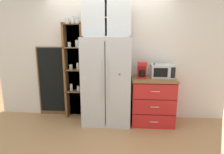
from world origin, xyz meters
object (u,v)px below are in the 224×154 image
object	(u,v)px
mug_cream	(154,75)
bottle_cobalt	(154,71)
refrigerator	(107,81)
chalkboard_menu	(52,81)
microwave	(162,71)
coffee_maker	(142,70)
mug_charcoal	(153,75)

from	to	relation	value
mug_cream	bottle_cobalt	bearing A→B (deg)	-93.06
refrigerator	bottle_cobalt	bearing A→B (deg)	1.46
mug_cream	chalkboard_menu	xyz separation A→B (m)	(-2.17, 0.24, -0.22)
microwave	refrigerator	bearing A→B (deg)	-176.13
bottle_cobalt	chalkboard_menu	xyz separation A→B (m)	(-2.17, 0.27, -0.30)
refrigerator	mug_cream	distance (m)	0.93
refrigerator	chalkboard_menu	distance (m)	1.30
microwave	coffee_maker	world-z (taller)	coffee_maker
coffee_maker	mug_cream	distance (m)	0.26
microwave	bottle_cobalt	distance (m)	0.18
mug_cream	chalkboard_menu	distance (m)	2.20
refrigerator	mug_charcoal	distance (m)	0.93
microwave	bottle_cobalt	world-z (taller)	bottle_cobalt
microwave	coffee_maker	bearing A→B (deg)	-173.98
refrigerator	bottle_cobalt	size ratio (longest dim) A/B	5.82
bottle_cobalt	chalkboard_menu	world-z (taller)	chalkboard_menu
mug_cream	mug_charcoal	bearing A→B (deg)	90.76
microwave	bottle_cobalt	bearing A→B (deg)	-163.58
refrigerator	bottle_cobalt	xyz separation A→B (m)	(0.91, 0.02, 0.21)
microwave	mug_charcoal	world-z (taller)	microwave
bottle_cobalt	microwave	bearing A→B (deg)	16.42
bottle_cobalt	coffee_maker	bearing A→B (deg)	177.99
coffee_maker	mug_cream	bearing A→B (deg)	6.73
bottle_cobalt	mug_charcoal	bearing A→B (deg)	88.29
chalkboard_menu	bottle_cobalt	bearing A→B (deg)	-7.15
refrigerator	mug_cream	size ratio (longest dim) A/B	15.74
bottle_cobalt	chalkboard_menu	bearing A→B (deg)	172.85
chalkboard_menu	mug_charcoal	bearing A→B (deg)	-5.72
mug_charcoal	chalkboard_menu	size ratio (longest dim) A/B	0.08
microwave	chalkboard_menu	distance (m)	2.37
refrigerator	mug_cream	xyz separation A→B (m)	(0.92, 0.06, 0.12)
chalkboard_menu	coffee_maker	bearing A→B (deg)	-7.75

